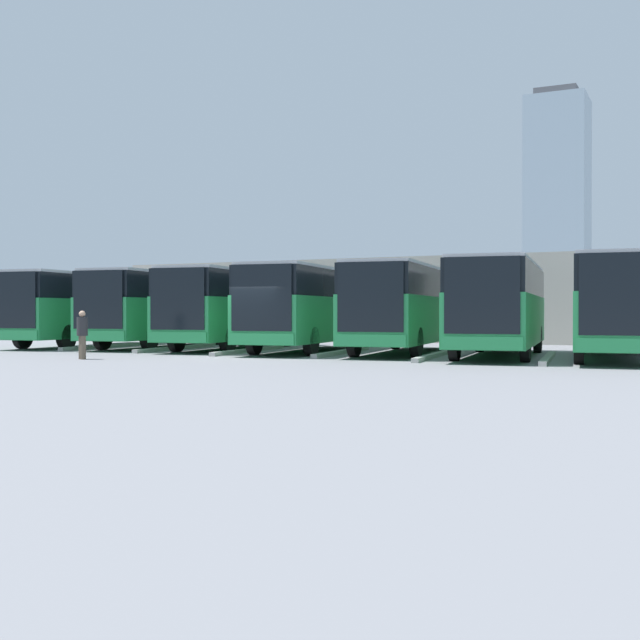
{
  "coord_description": "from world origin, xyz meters",
  "views": [
    {
      "loc": [
        -14.51,
        24.31,
        1.59
      ],
      "look_at": [
        -0.35,
        -5.28,
        1.29
      ],
      "focal_mm": 45.0,
      "sensor_mm": 36.0,
      "label": 1
    }
  ],
  "objects_px": {
    "bus_4": "(236,306)",
    "pedestrian": "(82,333)",
    "bus_0": "(615,304)",
    "bus_6": "(88,306)",
    "bus_2": "(405,305)",
    "bus_1": "(500,304)",
    "bus_3": "(311,305)",
    "bus_5": "(164,306)"
  },
  "relations": [
    {
      "from": "bus_1",
      "to": "bus_4",
      "type": "height_order",
      "value": "same"
    },
    {
      "from": "bus_2",
      "to": "bus_4",
      "type": "relative_size",
      "value": 1.0
    },
    {
      "from": "bus_2",
      "to": "bus_3",
      "type": "bearing_deg",
      "value": -1.82
    },
    {
      "from": "bus_0",
      "to": "bus_5",
      "type": "bearing_deg",
      "value": -10.25
    },
    {
      "from": "bus_6",
      "to": "pedestrian",
      "type": "height_order",
      "value": "bus_6"
    },
    {
      "from": "pedestrian",
      "to": "bus_0",
      "type": "bearing_deg",
      "value": -123.25
    },
    {
      "from": "bus_1",
      "to": "bus_2",
      "type": "height_order",
      "value": "same"
    },
    {
      "from": "bus_5",
      "to": "bus_6",
      "type": "bearing_deg",
      "value": 2.22
    },
    {
      "from": "bus_2",
      "to": "bus_0",
      "type": "bearing_deg",
      "value": 167.32
    },
    {
      "from": "bus_4",
      "to": "bus_6",
      "type": "relative_size",
      "value": 1.0
    },
    {
      "from": "pedestrian",
      "to": "bus_6",
      "type": "bearing_deg",
      "value": -18.4
    },
    {
      "from": "bus_4",
      "to": "pedestrian",
      "type": "bearing_deg",
      "value": 78.7
    },
    {
      "from": "bus_3",
      "to": "bus_6",
      "type": "xyz_separation_m",
      "value": [
        11.8,
        -0.04,
        0.0
      ]
    },
    {
      "from": "bus_0",
      "to": "bus_5",
      "type": "relative_size",
      "value": 1.0
    },
    {
      "from": "bus_1",
      "to": "bus_3",
      "type": "height_order",
      "value": "same"
    },
    {
      "from": "bus_0",
      "to": "bus_6",
      "type": "height_order",
      "value": "same"
    },
    {
      "from": "bus_2",
      "to": "bus_1",
      "type": "bearing_deg",
      "value": 161.39
    },
    {
      "from": "bus_3",
      "to": "bus_0",
      "type": "bearing_deg",
      "value": 170.93
    },
    {
      "from": "bus_5",
      "to": "bus_6",
      "type": "xyz_separation_m",
      "value": [
        3.93,
        0.64,
        0.0
      ]
    },
    {
      "from": "bus_1",
      "to": "pedestrian",
      "type": "bearing_deg",
      "value": 25.33
    },
    {
      "from": "bus_1",
      "to": "bus_6",
      "type": "bearing_deg",
      "value": -8.46
    },
    {
      "from": "bus_0",
      "to": "bus_2",
      "type": "distance_m",
      "value": 7.9
    },
    {
      "from": "bus_3",
      "to": "bus_6",
      "type": "relative_size",
      "value": 1.0
    },
    {
      "from": "pedestrian",
      "to": "bus_5",
      "type": "bearing_deg",
      "value": -39.14
    },
    {
      "from": "bus_1",
      "to": "pedestrian",
      "type": "relative_size",
      "value": 6.54
    },
    {
      "from": "pedestrian",
      "to": "bus_2",
      "type": "bearing_deg",
      "value": -103.47
    },
    {
      "from": "bus_5",
      "to": "bus_4",
      "type": "bearing_deg",
      "value": 170.87
    },
    {
      "from": "bus_2",
      "to": "bus_5",
      "type": "height_order",
      "value": "same"
    },
    {
      "from": "bus_2",
      "to": "pedestrian",
      "type": "bearing_deg",
      "value": 38.55
    },
    {
      "from": "bus_5",
      "to": "bus_6",
      "type": "relative_size",
      "value": 1.0
    },
    {
      "from": "bus_1",
      "to": "pedestrian",
      "type": "xyz_separation_m",
      "value": [
        12.46,
        7.9,
        -1.0
      ]
    },
    {
      "from": "bus_0",
      "to": "bus_6",
      "type": "relative_size",
      "value": 1.0
    },
    {
      "from": "bus_2",
      "to": "pedestrian",
      "type": "height_order",
      "value": "bus_2"
    },
    {
      "from": "bus_6",
      "to": "bus_1",
      "type": "bearing_deg",
      "value": 171.54
    },
    {
      "from": "bus_2",
      "to": "bus_6",
      "type": "bearing_deg",
      "value": -5.89
    },
    {
      "from": "bus_1",
      "to": "bus_5",
      "type": "relative_size",
      "value": 1.0
    },
    {
      "from": "bus_6",
      "to": "pedestrian",
      "type": "bearing_deg",
      "value": 123.62
    },
    {
      "from": "bus_5",
      "to": "bus_0",
      "type": "bearing_deg",
      "value": 169.75
    },
    {
      "from": "bus_0",
      "to": "bus_1",
      "type": "xyz_separation_m",
      "value": [
        3.93,
        0.03,
        0.0
      ]
    },
    {
      "from": "bus_0",
      "to": "pedestrian",
      "type": "bearing_deg",
      "value": 18.77
    },
    {
      "from": "bus_3",
      "to": "bus_5",
      "type": "relative_size",
      "value": 1.0
    },
    {
      "from": "bus_2",
      "to": "bus_4",
      "type": "distance_m",
      "value": 7.87
    }
  ]
}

